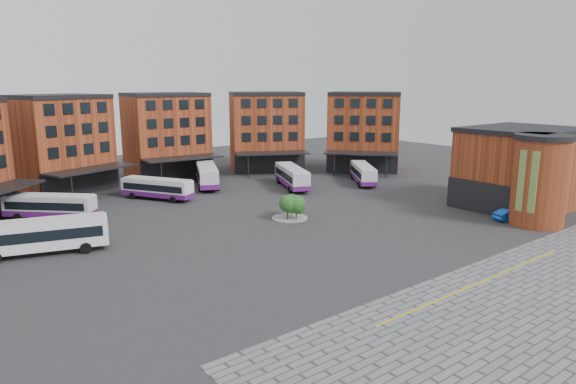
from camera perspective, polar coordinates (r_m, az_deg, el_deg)
ground at (r=53.16m, az=6.56°, el=-5.94°), size 160.00×160.00×0.00m
yellow_line at (r=46.53m, az=20.72°, el=-9.31°), size 26.00×0.15×0.02m
main_building at (r=80.77m, az=-15.35°, el=5.17°), size 94.14×42.48×14.60m
east_building at (r=73.10m, az=24.70°, el=2.27°), size 17.40×15.40×10.60m
tree_island at (r=62.34m, az=0.52°, el=-1.47°), size 4.40×4.40×3.15m
bus_a at (r=55.11m, az=-25.75°, el=-4.23°), size 12.43×6.03×3.43m
bus_b at (r=68.61m, az=-24.95°, el=-1.43°), size 9.60×9.43×3.08m
bus_c at (r=75.22m, az=-14.34°, el=0.42°), size 7.52×10.51×3.02m
bus_d at (r=83.20m, az=-9.01°, el=1.93°), size 7.89×12.45×3.50m
bus_e at (r=81.04m, az=0.43°, el=1.74°), size 7.19×11.89×3.32m
bus_f at (r=85.56m, az=8.34°, el=2.08°), size 8.41×10.36×3.08m
blue_car at (r=67.71m, az=23.39°, el=-2.31°), size 4.47×2.43×1.40m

